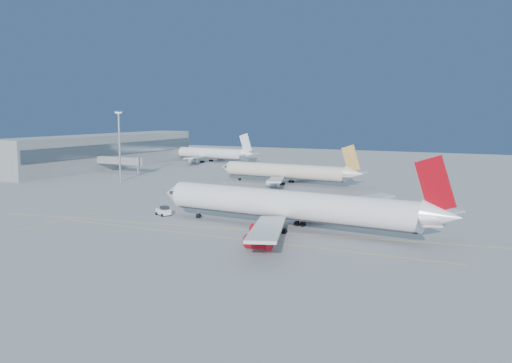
% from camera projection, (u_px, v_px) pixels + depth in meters
% --- Properties ---
extents(ground, '(500.00, 500.00, 0.00)m').
position_uv_depth(ground, '(242.00, 224.00, 129.30)').
color(ground, slate).
rests_on(ground, ground).
extents(terminal, '(18.40, 110.00, 15.00)m').
position_uv_depth(terminal, '(104.00, 151.00, 254.82)').
color(terminal, gray).
rests_on(terminal, ground).
extents(jet_bridge, '(23.60, 3.60, 6.90)m').
position_uv_depth(jet_bridge, '(124.00, 161.00, 233.88)').
color(jet_bridge, gray).
rests_on(jet_bridge, ground).
extents(taxiway_lines, '(118.86, 140.00, 0.02)m').
position_uv_depth(taxiway_lines, '(201.00, 214.00, 141.46)').
color(taxiway_lines, '#EBAA0D').
rests_on(taxiway_lines, ground).
extents(airliner_virgin, '(70.81, 63.34, 17.46)m').
position_uv_depth(airliner_virgin, '(293.00, 206.00, 122.09)').
color(airliner_virgin, white).
rests_on(airliner_virgin, ground).
extents(airliner_etihad, '(56.08, 51.65, 14.63)m').
position_uv_depth(airliner_etihad, '(288.00, 171.00, 199.34)').
color(airliner_etihad, beige).
rests_on(airliner_etihad, ground).
extents(airliner_third, '(55.95, 51.29, 15.00)m').
position_uv_depth(airliner_third, '(207.00, 153.00, 285.09)').
color(airliner_third, white).
rests_on(airliner_third, ground).
extents(pushback_tug, '(4.75, 3.99, 2.39)m').
position_uv_depth(pushback_tug, '(164.00, 211.00, 139.61)').
color(pushback_tug, white).
rests_on(pushback_tug, ground).
extents(light_mast, '(2.20, 2.20, 25.47)m').
position_uv_depth(light_mast, '(119.00, 140.00, 204.88)').
color(light_mast, gray).
rests_on(light_mast, ground).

